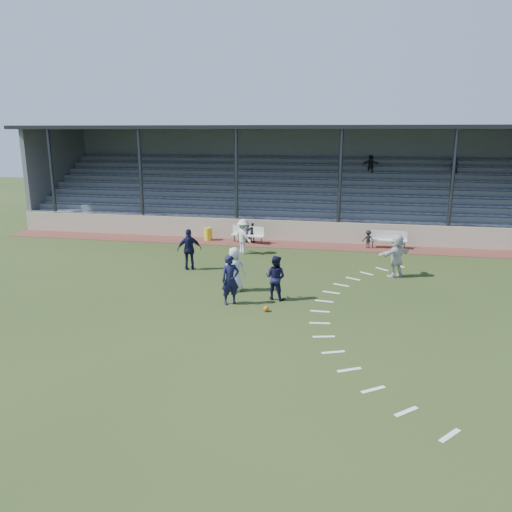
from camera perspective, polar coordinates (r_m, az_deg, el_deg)
The scene contains 18 objects.
ground at distance 18.55m, azimuth -1.52°, elevation -5.76°, with size 90.00×90.00×0.00m, color #293917.
cinder_track at distance 28.48m, azimuth 3.16°, elevation 1.34°, with size 34.00×2.00×0.02m, color #5B2B24.
retaining_wall at distance 29.37m, azimuth 3.47°, elevation 2.91°, with size 34.00×0.18×1.20m, color beige.
bench_left at distance 28.77m, azimuth -0.91°, elevation 2.66°, with size 2.04×0.87×0.95m.
bench_right at distance 28.42m, azimuth 14.91°, elevation 2.04°, with size 2.00×0.46×0.95m.
trash_bin at distance 29.58m, azimuth -5.47°, elevation 2.53°, with size 0.46×0.46×0.74m, color yellow.
football at distance 17.99m, azimuth 1.16°, elevation -6.05°, with size 0.20×0.20×0.20m, color #CE5C0C.
player_white_lead at distance 20.05m, azimuth -2.49°, elevation -1.52°, with size 0.88×0.57×1.81m, color silver.
player_navy_lead at distance 18.53m, azimuth -2.95°, elevation -2.74°, with size 0.68×0.45×1.87m, color black.
player_navy_mid at distance 19.08m, azimuth 2.23°, elevation -2.47°, with size 0.84×0.65×1.72m, color black.
player_white_wing at distance 26.18m, azimuth -1.45°, elevation 2.24°, with size 1.18×0.68×1.83m, color silver.
player_navy_wing at distance 23.34m, azimuth -7.62°, elevation 0.76°, with size 1.12×0.47×1.91m, color black.
player_white_back at distance 22.88m, azimuth 15.76°, elevation 0.07°, with size 1.78×0.57×1.92m, color silver.
sub_left_near at distance 28.90m, azimuth -0.97°, elevation 2.61°, with size 0.38×0.25×1.03m, color black.
sub_left_far at distance 28.80m, azimuth -0.38°, elevation 2.69°, with size 0.67×0.28×1.14m, color black.
sub_right at distance 28.10m, azimuth 12.69°, elevation 1.90°, with size 0.65×0.37×1.00m, color black.
grandstand at distance 33.74m, azimuth 4.63°, elevation 7.11°, with size 34.60×9.00×6.61m.
penalty_arc at distance 18.13m, azimuth 11.37°, elevation -6.50°, with size 3.89×14.63×0.01m.
Camera 1 is at (3.90, -17.00, 6.31)m, focal length 35.00 mm.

